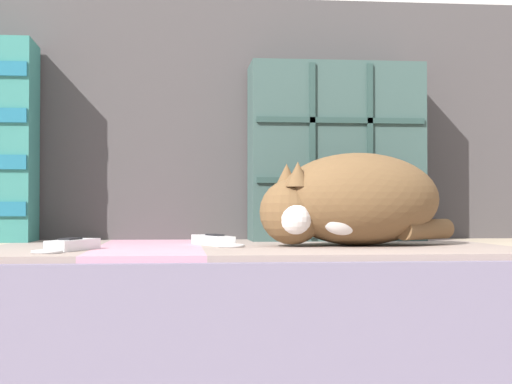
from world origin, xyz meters
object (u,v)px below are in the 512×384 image
Objects in this scene: couch at (298,339)px; game_remote_near at (214,241)px; sleeping_cat at (350,201)px; game_remote_far at (71,245)px; throw_pillow_quilted at (335,153)px.

game_remote_near is at bearing -172.03° from couch.
couch is at bearing 7.97° from game_remote_near.
sleeping_cat is 0.27m from game_remote_near.
game_remote_far reaches higher than couch.
game_remote_far is at bearing -166.23° from sleeping_cat.
game_remote_far is at bearing -154.53° from couch.
sleeping_cat reaches higher than couch.
couch is 5.28× the size of sleeping_cat.
sleeping_cat is (-0.02, -0.25, -0.11)m from throw_pillow_quilted.
throw_pillow_quilted is at bearing 58.17° from couch.
game_remote_far is at bearing -144.94° from game_remote_near.
game_remote_near is at bearing -143.68° from throw_pillow_quilted.
couch is at bearing -121.83° from throw_pillow_quilted.
game_remote_far is (-0.24, -0.17, -0.00)m from game_remote_near.
throw_pillow_quilted is at bearing 36.32° from game_remote_near.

